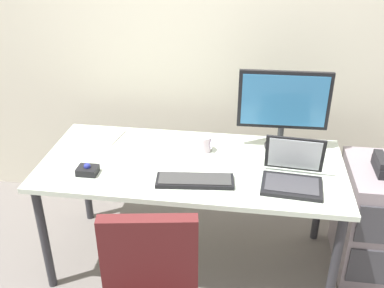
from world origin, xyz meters
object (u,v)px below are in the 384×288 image
at_px(paper_notepad, 108,136).
at_px(laptop, 293,174).
at_px(file_cabinet, 377,220).
at_px(trackball_mouse, 88,170).
at_px(coffee_mug, 204,144).
at_px(monitor_main, 284,105).
at_px(keyboard, 195,180).

bearing_deg(paper_notepad, laptop, -18.48).
xyz_separation_m(file_cabinet, paper_notepad, (-1.68, 0.13, 0.38)).
xyz_separation_m(trackball_mouse, coffee_mug, (0.60, 0.34, 0.02)).
xyz_separation_m(monitor_main, coffee_mug, (-0.45, -0.10, -0.23)).
xyz_separation_m(keyboard, trackball_mouse, (-0.59, 0.01, 0.01)).
bearing_deg(coffee_mug, file_cabinet, -1.82).
height_order(file_cabinet, monitor_main, monitor_main).
distance_m(keyboard, trackball_mouse, 0.59).
bearing_deg(laptop, file_cabinet, 23.94).
height_order(monitor_main, keyboard, monitor_main).
relative_size(file_cabinet, trackball_mouse, 6.34).
relative_size(laptop, trackball_mouse, 3.01).
distance_m(file_cabinet, trackball_mouse, 1.73).
bearing_deg(keyboard, paper_notepad, 143.93).
distance_m(file_cabinet, laptop, 0.75).
bearing_deg(file_cabinet, paper_notepad, 175.66).
xyz_separation_m(trackball_mouse, paper_notepad, (-0.02, 0.44, -0.02)).
bearing_deg(file_cabinet, monitor_main, 167.26).
relative_size(monitor_main, keyboard, 1.25).
height_order(monitor_main, laptop, monitor_main).
distance_m(laptop, paper_notepad, 1.18).
bearing_deg(trackball_mouse, coffee_mug, 30.05).
bearing_deg(coffee_mug, keyboard, -90.81).
distance_m(keyboard, paper_notepad, 0.76).
bearing_deg(keyboard, coffee_mug, 89.19).
bearing_deg(monitor_main, coffee_mug, -166.87).
distance_m(laptop, coffee_mug, 0.58).
bearing_deg(laptop, trackball_mouse, -176.67).
distance_m(trackball_mouse, paper_notepad, 0.44).
relative_size(file_cabinet, coffee_mug, 7.04).
bearing_deg(coffee_mug, paper_notepad, 171.39).
bearing_deg(paper_notepad, monitor_main, 0.58).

